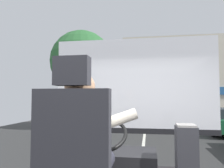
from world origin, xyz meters
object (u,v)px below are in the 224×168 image
fare_box (187,163)px  bus_driver (82,144)px  parked_car_white (203,113)px  steering_console (109,166)px  parked_car_green (223,120)px

fare_box → bus_driver: bearing=-135.9°
parked_car_white → steering_console: bearing=-106.4°
fare_box → parked_car_white: (3.76, 15.88, -0.56)m
steering_console → fare_box: steering_console is taller
parked_car_white → bus_driver: bearing=-105.4°
bus_driver → parked_car_white: 17.33m
fare_box → parked_car_white: bearing=76.7°
steering_console → parked_car_white: steering_console is taller
fare_box → parked_car_white: fare_box is taller
steering_console → parked_car_green: bearing=66.5°
bus_driver → fare_box: (0.83, 0.81, -0.32)m
fare_box → parked_car_green: bearing=71.2°
bus_driver → fare_box: bearing=44.1°
bus_driver → steering_console: (-0.00, 1.07, -0.48)m
steering_console → parked_car_green: steering_console is taller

